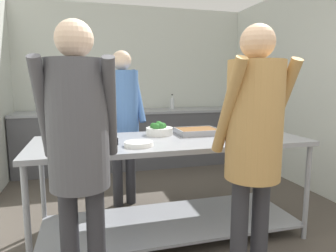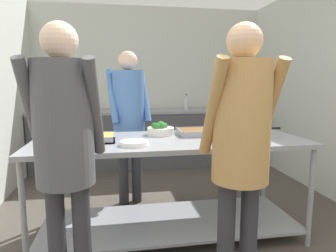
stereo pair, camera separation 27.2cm
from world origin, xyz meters
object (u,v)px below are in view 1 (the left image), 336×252
object	(u,v)px
guest_serving_right	(254,134)
serving_tray_vegetables	(197,132)
serving_tray_roast	(89,140)
plate_stack	(139,144)
guest_serving_left	(79,139)
cook_behind_counter	(123,111)
sauce_pan	(251,131)
broccoli_bowl	(159,130)
water_bottle	(172,102)

from	to	relation	value
guest_serving_right	serving_tray_vegetables	bearing A→B (deg)	88.32
serving_tray_roast	plate_stack	distance (m)	0.44
guest_serving_left	cook_behind_counter	xyz separation A→B (m)	(0.44, 1.54, -0.01)
guest_serving_left	cook_behind_counter	size ratio (longest dim) A/B	1.00
serving_tray_vegetables	guest_serving_left	distance (m)	1.41
serving_tray_vegetables	sauce_pan	bearing A→B (deg)	-30.26
broccoli_bowl	cook_behind_counter	world-z (taller)	cook_behind_counter
plate_stack	water_bottle	distance (m)	2.78
serving_tray_vegetables	guest_serving_left	world-z (taller)	guest_serving_left
sauce_pan	cook_behind_counter	xyz separation A→B (m)	(-1.06, 0.89, 0.12)
broccoli_bowl	sauce_pan	distance (m)	0.85
guest_serving_right	cook_behind_counter	size ratio (longest dim) A/B	1.01
serving_tray_vegetables	water_bottle	xyz separation A→B (m)	(0.40, 2.20, 0.13)
plate_stack	sauce_pan	bearing A→B (deg)	6.97
plate_stack	guest_serving_left	world-z (taller)	guest_serving_left
guest_serving_left	water_bottle	size ratio (longest dim) A/B	6.90
plate_stack	water_bottle	size ratio (longest dim) A/B	0.92
serving_tray_vegetables	plate_stack	bearing A→B (deg)	-149.19
water_bottle	broccoli_bowl	bearing A→B (deg)	-109.54
cook_behind_counter	serving_tray_roast	bearing A→B (deg)	-115.90
broccoli_bowl	serving_tray_vegetables	xyz separation A→B (m)	(0.36, -0.06, -0.02)
sauce_pan	guest_serving_left	distance (m)	1.64
cook_behind_counter	water_bottle	xyz separation A→B (m)	(1.03, 1.56, -0.02)
guest_serving_right	plate_stack	bearing A→B (deg)	132.55
broccoli_bowl	guest_serving_right	bearing A→B (deg)	-73.29
serving_tray_roast	plate_stack	xyz separation A→B (m)	(0.37, -0.24, -0.01)
plate_stack	guest_serving_right	size ratio (longest dim) A/B	0.13
plate_stack	water_bottle	bearing A→B (deg)	68.14
broccoli_bowl	sauce_pan	world-z (taller)	broccoli_bowl
serving_tray_roast	serving_tray_vegetables	size ratio (longest dim) A/B	1.15
guest_serving_left	serving_tray_vegetables	bearing A→B (deg)	40.14
guest_serving_right	broccoli_bowl	bearing A→B (deg)	106.71
serving_tray_roast	plate_stack	bearing A→B (deg)	-32.20
cook_behind_counter	water_bottle	size ratio (longest dim) A/B	6.87
broccoli_bowl	guest_serving_left	size ratio (longest dim) A/B	0.15
water_bottle	sauce_pan	bearing A→B (deg)	-89.33
broccoli_bowl	guest_serving_left	world-z (taller)	guest_serving_left
broccoli_bowl	cook_behind_counter	bearing A→B (deg)	114.94
plate_stack	serving_tray_vegetables	size ratio (longest dim) A/B	0.59
sauce_pan	guest_serving_right	bearing A→B (deg)	-120.11
serving_tray_roast	sauce_pan	xyz separation A→B (m)	(1.44, -0.11, 0.03)
sauce_pan	water_bottle	bearing A→B (deg)	90.67
broccoli_bowl	cook_behind_counter	xyz separation A→B (m)	(-0.27, 0.58, 0.13)
guest_serving_left	water_bottle	xyz separation A→B (m)	(1.47, 3.10, -0.03)
serving_tray_vegetables	water_bottle	size ratio (longest dim) A/B	1.56
broccoli_bowl	cook_behind_counter	size ratio (longest dim) A/B	0.15
cook_behind_counter	water_bottle	distance (m)	1.87
guest_serving_left	plate_stack	bearing A→B (deg)	50.22
water_bottle	serving_tray_roast	bearing A→B (deg)	-121.03
guest_serving_right	sauce_pan	bearing A→B (deg)	59.89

